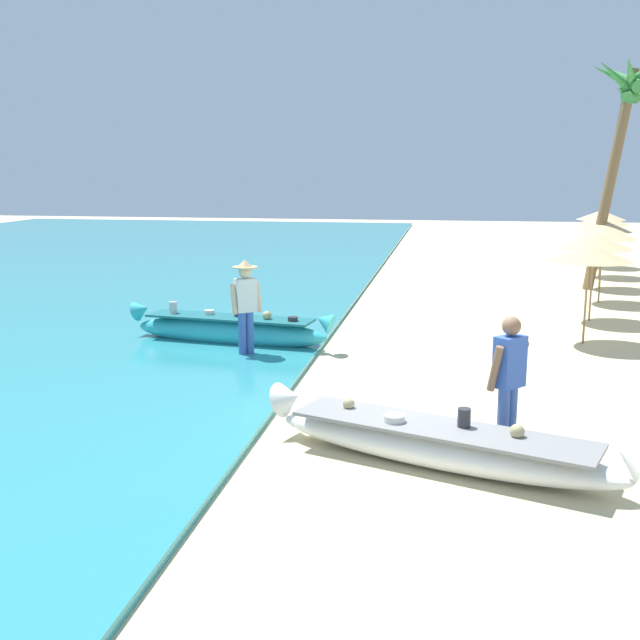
{
  "coord_description": "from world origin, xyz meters",
  "views": [
    {
      "loc": [
        0.22,
        -9.45,
        3.32
      ],
      "look_at": [
        -1.84,
        2.47,
        0.9
      ],
      "focal_mm": 42.93,
      "sensor_mm": 36.0,
      "label": 1
    }
  ],
  "objects_px": {
    "person_tourist_customer": "(509,377)",
    "person_vendor_hatted": "(246,302)",
    "boat_white_foreground": "(440,444)",
    "palm_tree_tall_inland": "(627,103)",
    "boat_cyan_midground": "(230,330)"
  },
  "relations": [
    {
      "from": "boat_white_foreground",
      "to": "person_vendor_hatted",
      "type": "bearing_deg",
      "value": 128.09
    },
    {
      "from": "boat_white_foreground",
      "to": "person_tourist_customer",
      "type": "relative_size",
      "value": 2.62
    },
    {
      "from": "boat_cyan_midground",
      "to": "person_vendor_hatted",
      "type": "bearing_deg",
      "value": -57.81
    },
    {
      "from": "person_vendor_hatted",
      "to": "palm_tree_tall_inland",
      "type": "distance_m",
      "value": 12.87
    },
    {
      "from": "boat_white_foreground",
      "to": "palm_tree_tall_inland",
      "type": "relative_size",
      "value": 0.7
    },
    {
      "from": "boat_white_foreground",
      "to": "palm_tree_tall_inland",
      "type": "distance_m",
      "value": 15.18
    },
    {
      "from": "boat_cyan_midground",
      "to": "person_vendor_hatted",
      "type": "xyz_separation_m",
      "value": [
        0.56,
        -0.89,
        0.7
      ]
    },
    {
      "from": "boat_cyan_midground",
      "to": "palm_tree_tall_inland",
      "type": "bearing_deg",
      "value": 44.63
    },
    {
      "from": "boat_cyan_midground",
      "to": "person_tourist_customer",
      "type": "distance_m",
      "value": 6.76
    },
    {
      "from": "person_tourist_customer",
      "to": "person_vendor_hatted",
      "type": "bearing_deg",
      "value": 137.47
    },
    {
      "from": "boat_white_foreground",
      "to": "boat_cyan_midground",
      "type": "distance_m",
      "value": 6.64
    },
    {
      "from": "boat_cyan_midground",
      "to": "person_tourist_customer",
      "type": "xyz_separation_m",
      "value": [
        4.77,
        -4.75,
        0.61
      ]
    },
    {
      "from": "boat_white_foreground",
      "to": "person_tourist_customer",
      "type": "bearing_deg",
      "value": 35.73
    },
    {
      "from": "boat_cyan_midground",
      "to": "person_tourist_customer",
      "type": "bearing_deg",
      "value": -44.89
    },
    {
      "from": "boat_white_foreground",
      "to": "person_vendor_hatted",
      "type": "xyz_separation_m",
      "value": [
        -3.45,
        4.4,
        0.76
      ]
    }
  ]
}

